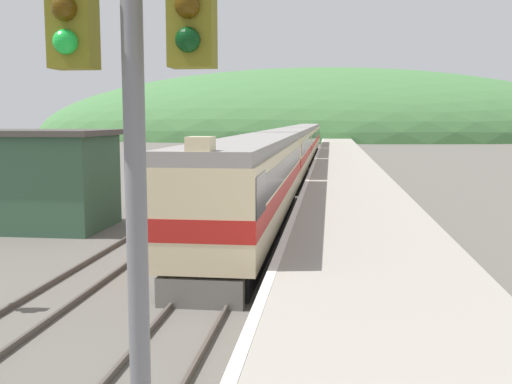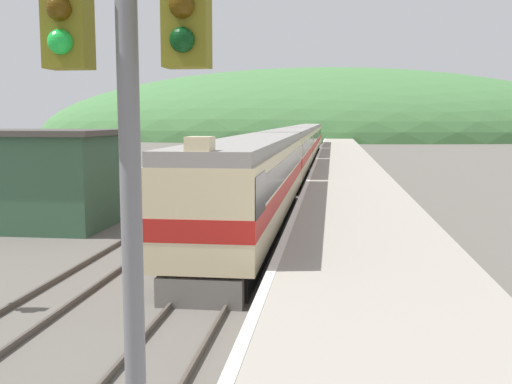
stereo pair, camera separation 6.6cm
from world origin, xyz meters
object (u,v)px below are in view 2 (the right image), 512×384
object	(u,v)px
carriage_second	(290,153)
signal_mast_main	(128,123)
carriage_third	(303,142)
carriage_fourth	(310,137)
express_train_lead_car	(253,181)

from	to	relation	value
carriage_second	signal_mast_main	size ratio (longest dim) A/B	2.72
carriage_second	carriage_third	size ratio (longest dim) A/B	1.00
carriage_fourth	signal_mast_main	world-z (taller)	signal_mast_main
express_train_lead_car	signal_mast_main	size ratio (longest dim) A/B	2.97
carriage_third	signal_mast_main	size ratio (longest dim) A/B	2.72
express_train_lead_car	carriage_second	size ratio (longest dim) A/B	1.09
signal_mast_main	carriage_second	bearing A→B (deg)	92.04
carriage_fourth	signal_mast_main	xyz separation A→B (m)	(1.48, -82.86, 2.58)
carriage_fourth	signal_mast_main	distance (m)	82.91
carriage_second	carriage_third	world-z (taller)	same
carriage_fourth	carriage_third	bearing A→B (deg)	-90.00
carriage_second	signal_mast_main	xyz separation A→B (m)	(1.48, -41.49, 2.58)
express_train_lead_car	carriage_fourth	distance (m)	63.20
carriage_second	carriage_third	bearing A→B (deg)	90.00
carriage_second	carriage_fourth	world-z (taller)	same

